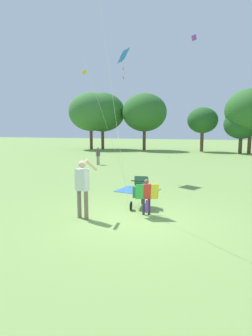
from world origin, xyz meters
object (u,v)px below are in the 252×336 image
object	(u,v)px
picnic_blanket	(138,190)
child_with_butterfly_kite	(147,194)
kite_orange_delta	(123,59)
stroller	(141,189)
person_sitting_far	(98,154)
person_adult_flyer	(82,184)

from	to	relation	value
picnic_blanket	child_with_butterfly_kite	bearing A→B (deg)	-69.58
kite_orange_delta	stroller	bearing A→B (deg)	-65.14
kite_orange_delta	person_sitting_far	size ratio (longest dim) A/B	5.33
person_adult_flyer	picnic_blanket	world-z (taller)	person_adult_flyer
kite_orange_delta	person_sitting_far	distance (m)	7.61
stroller	picnic_blanket	xyz separation A→B (m)	(-0.79, 2.38, -0.60)
person_sitting_far	child_with_butterfly_kite	bearing A→B (deg)	-59.27
person_adult_flyer	kite_orange_delta	size ratio (longest dim) A/B	0.26
child_with_butterfly_kite	kite_orange_delta	world-z (taller)	kite_orange_delta
kite_orange_delta	picnic_blanket	world-z (taller)	kite_orange_delta
child_with_butterfly_kite	kite_orange_delta	size ratio (longest dim) A/B	0.16
person_adult_flyer	picnic_blanket	xyz separation A→B (m)	(0.48, 4.01, -0.99)
person_adult_flyer	kite_orange_delta	distance (m)	8.55
person_sitting_far	stroller	bearing A→B (deg)	-58.94
person_adult_flyer	person_sitting_far	size ratio (longest dim) A/B	1.40
stroller	kite_orange_delta	world-z (taller)	kite_orange_delta
child_with_butterfly_kite	person_adult_flyer	distance (m)	1.89
person_adult_flyer	person_sitting_far	bearing A→B (deg)	111.90
child_with_butterfly_kite	stroller	bearing A→B (deg)	116.44
person_adult_flyer	kite_orange_delta	xyz separation A→B (m)	(-1.15, 6.86, 4.96)
stroller	person_sitting_far	world-z (taller)	person_sitting_far
kite_orange_delta	person_adult_flyer	bearing A→B (deg)	-80.45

